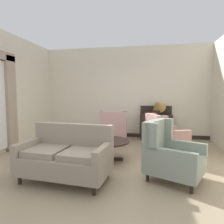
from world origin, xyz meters
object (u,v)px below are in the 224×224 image
object	(u,v)px
porcelain_vase	(107,133)
coffee_table	(107,143)
armchair_beside_settee	(164,137)
armchair_near_window	(170,155)
armchair_foreground_right	(114,129)
sideboard	(156,125)
settee	(66,156)
gramophone	(158,106)

from	to	relation	value
porcelain_vase	coffee_table	bearing A→B (deg)	-78.58
coffee_table	armchair_beside_settee	bearing A→B (deg)	27.14
porcelain_vase	armchair_beside_settee	bearing A→B (deg)	25.05
armchair_near_window	coffee_table	bearing A→B (deg)	85.02
armchair_near_window	armchair_foreground_right	world-z (taller)	armchair_near_window
armchair_beside_settee	armchair_foreground_right	distance (m)	1.66
armchair_beside_settee	sideboard	bearing A→B (deg)	-17.48
armchair_beside_settee	sideboard	size ratio (longest dim) A/B	0.98
coffee_table	sideboard	size ratio (longest dim) A/B	0.92
porcelain_vase	settee	xyz separation A→B (m)	(-0.46, -1.12, -0.19)
porcelain_vase	gramophone	xyz separation A→B (m)	(1.18, 2.12, 0.50)
sideboard	porcelain_vase	bearing A→B (deg)	-116.92
armchair_beside_settee	settee	bearing A→B (deg)	112.77
settee	armchair_near_window	size ratio (longest dim) A/B	1.40
settee	armchair_near_window	bearing A→B (deg)	16.51
settee	armchair_foreground_right	distance (m)	2.66
porcelain_vase	settee	size ratio (longest dim) A/B	0.22
armchair_beside_settee	porcelain_vase	bearing A→B (deg)	92.92
settee	armchair_beside_settee	distance (m)	2.43
settee	gramophone	size ratio (longest dim) A/B	2.50
armchair_beside_settee	gramophone	distance (m)	1.68
sideboard	gramophone	distance (m)	0.64
armchair_beside_settee	armchair_foreground_right	bearing A→B (deg)	33.81
settee	armchair_beside_settee	world-z (taller)	armchair_beside_settee
gramophone	armchair_foreground_right	bearing A→B (deg)	-154.82
porcelain_vase	sideboard	world-z (taller)	sideboard
porcelain_vase	sideboard	size ratio (longest dim) A/B	0.32
settee	gramophone	world-z (taller)	gramophone
settee	porcelain_vase	bearing A→B (deg)	72.87
armchair_near_window	sideboard	size ratio (longest dim) A/B	1.04
armchair_foreground_right	sideboard	bearing A→B (deg)	-155.72
settee	armchair_foreground_right	bearing A→B (deg)	87.59
porcelain_vase	armchair_beside_settee	xyz separation A→B (m)	(1.26, 0.59, -0.17)
armchair_beside_settee	armchair_near_window	distance (m)	1.36
porcelain_vase	gramophone	bearing A→B (deg)	60.95
armchair_foreground_right	sideboard	size ratio (longest dim) A/B	0.90
armchair_foreground_right	gramophone	size ratio (longest dim) A/B	1.56
armchair_near_window	gramophone	size ratio (longest dim) A/B	1.79
porcelain_vase	armchair_beside_settee	distance (m)	1.40
settee	armchair_beside_settee	bearing A→B (deg)	49.98
coffee_table	armchair_beside_settee	size ratio (longest dim) A/B	0.93
coffee_table	armchair_near_window	xyz separation A→B (m)	(1.26, -0.72, 0.04)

